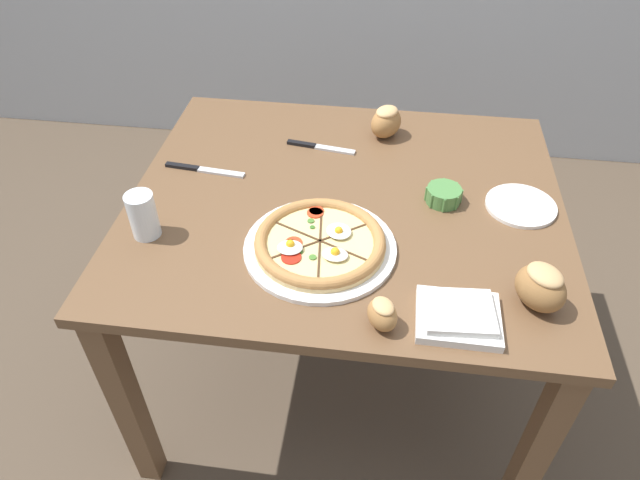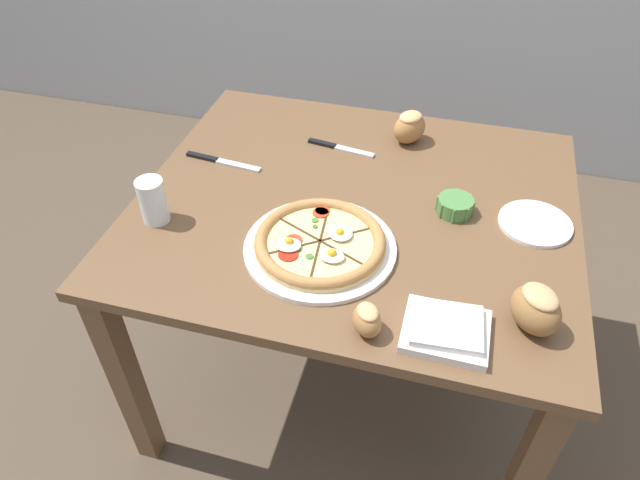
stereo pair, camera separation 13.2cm
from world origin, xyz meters
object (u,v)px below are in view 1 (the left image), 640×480
at_px(ramekin_bowl, 444,195).
at_px(bread_piece_far, 541,287).
at_px(napkin_folded, 458,316).
at_px(water_glass, 144,217).
at_px(knife_spare, 204,170).
at_px(side_saucer, 521,206).
at_px(bread_piece_mid, 382,314).
at_px(bread_piece_near, 386,121).
at_px(pizza, 320,243).
at_px(knife_main, 320,147).
at_px(dining_table, 344,229).

xyz_separation_m(ramekin_bowl, bread_piece_far, (0.18, -0.33, 0.03)).
distance_m(napkin_folded, water_glass, 0.75).
bearing_deg(knife_spare, ramekin_bowl, 1.27).
height_order(knife_spare, side_saucer, same).
bearing_deg(water_glass, bread_piece_far, -6.95).
xyz_separation_m(knife_spare, side_saucer, (0.85, -0.05, 0.00)).
relative_size(bread_piece_mid, knife_spare, 0.41).
bearing_deg(ramekin_bowl, bread_piece_near, 118.42).
bearing_deg(ramekin_bowl, napkin_folded, -87.17).
xyz_separation_m(bread_piece_far, knife_spare, (-0.84, 0.38, -0.05)).
relative_size(ramekin_bowl, bread_piece_mid, 1.02).
bearing_deg(pizza, napkin_folded, -29.75).
bearing_deg(ramekin_bowl, knife_spare, 175.51).
height_order(pizza, bread_piece_near, bread_piece_near).
height_order(bread_piece_near, side_saucer, bread_piece_near).
bearing_deg(pizza, knife_spare, 142.72).
distance_m(knife_main, water_glass, 0.57).
relative_size(dining_table, knife_spare, 4.87).
bearing_deg(knife_main, ramekin_bowl, -22.09).
bearing_deg(napkin_folded, knife_main, 121.14).
bearing_deg(bread_piece_far, water_glass, 173.05).
xyz_separation_m(ramekin_bowl, bread_piece_mid, (-0.14, -0.43, 0.01)).
xyz_separation_m(bread_piece_mid, side_saucer, (0.33, 0.44, -0.03)).
bearing_deg(side_saucer, ramekin_bowl, -179.36).
relative_size(dining_table, bread_piece_far, 7.91).
height_order(pizza, knife_spare, pizza).
relative_size(bread_piece_near, side_saucer, 0.74).
xyz_separation_m(pizza, bread_piece_near, (0.13, 0.53, 0.03)).
bearing_deg(bread_piece_mid, pizza, 126.47).
height_order(napkin_folded, water_glass, water_glass).
bearing_deg(bread_piece_mid, dining_table, 105.54).
relative_size(bread_piece_far, knife_main, 0.69).
relative_size(ramekin_bowl, water_glass, 0.82).
distance_m(ramekin_bowl, bread_piece_far, 0.38).
height_order(dining_table, knife_main, knife_main).
xyz_separation_m(dining_table, knife_spare, (-0.40, 0.07, 0.11)).
bearing_deg(bread_piece_near, dining_table, -104.96).
relative_size(bread_piece_mid, knife_main, 0.46).
bearing_deg(side_saucer, knife_main, 159.35).
bearing_deg(water_glass, knife_spare, 77.78).
bearing_deg(bread_piece_near, knife_spare, -152.89).
bearing_deg(knife_spare, pizza, -31.52).
relative_size(pizza, ramekin_bowl, 3.77).
bearing_deg(water_glass, bread_piece_mid, -20.03).
xyz_separation_m(napkin_folded, water_glass, (-0.73, 0.18, 0.03)).
relative_size(bread_piece_near, knife_main, 0.64).
height_order(dining_table, pizza, pizza).
relative_size(water_glass, side_saucer, 0.65).
bearing_deg(bread_piece_mid, water_glass, 159.97).
relative_size(pizza, water_glass, 3.09).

